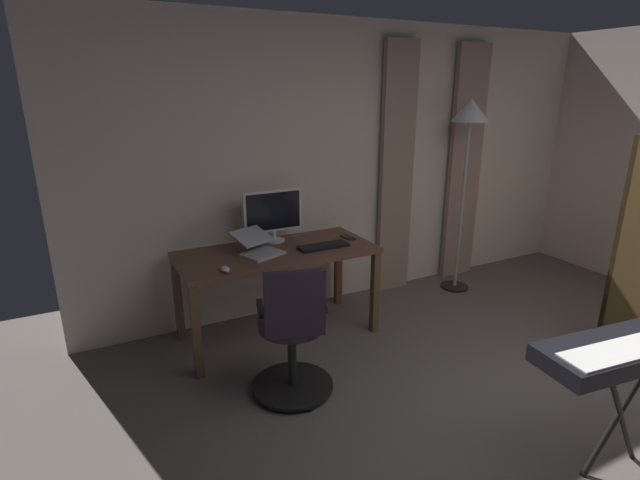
{
  "coord_description": "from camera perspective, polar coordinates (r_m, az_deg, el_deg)",
  "views": [
    {
      "loc": [
        2.46,
        1.02,
        1.99
      ],
      "look_at": [
        1.03,
        -1.75,
        1.0
      ],
      "focal_mm": 26.82,
      "sensor_mm": 36.0,
      "label": 1
    }
  ],
  "objects": [
    {
      "name": "back_room_partition",
      "position": [
        4.65,
        5.09,
        8.89
      ],
      "size": [
        5.42,
        0.1,
        2.58
      ],
      "primitive_type": "cube",
      "color": "beige",
      "rests_on": "ground"
    },
    {
      "name": "curtain_left_panel",
      "position": [
        5.31,
        16.86,
        8.45
      ],
      "size": [
        0.4,
        0.06,
        2.42
      ],
      "primitive_type": "cube",
      "color": "tan",
      "rests_on": "ground"
    },
    {
      "name": "curtain_right_panel",
      "position": [
        4.75,
        9.1,
        7.97
      ],
      "size": [
        0.36,
        0.06,
        2.42
      ],
      "primitive_type": "cube",
      "color": "tan",
      "rests_on": "ground"
    },
    {
      "name": "desk",
      "position": [
        3.87,
        -5.16,
        -2.48
      ],
      "size": [
        1.58,
        0.71,
        0.76
      ],
      "color": "brown",
      "rests_on": "ground"
    },
    {
      "name": "office_chair",
      "position": [
        3.18,
        -3.27,
        -11.48
      ],
      "size": [
        0.56,
        0.56,
        0.96
      ],
      "rotation": [
        0.0,
        0.0,
        2.85
      ],
      "color": "black",
      "rests_on": "ground"
    },
    {
      "name": "computer_monitor",
      "position": [
        4.01,
        -5.62,
        3.24
      ],
      "size": [
        0.51,
        0.18,
        0.44
      ],
      "color": "white",
      "rests_on": "desk"
    },
    {
      "name": "computer_keyboard",
      "position": [
        3.88,
        0.41,
        -0.74
      ],
      "size": [
        0.42,
        0.14,
        0.02
      ],
      "primitive_type": "cube",
      "color": "black",
      "rests_on": "desk"
    },
    {
      "name": "laptop",
      "position": [
        3.76,
        -7.35,
        -0.86
      ],
      "size": [
        0.39,
        0.42,
        0.17
      ],
      "rotation": [
        0.0,
        0.0,
        0.37
      ],
      "color": "#B7BCC1",
      "rests_on": "desk"
    },
    {
      "name": "computer_mouse",
      "position": [
        3.44,
        -11.23,
        -3.44
      ],
      "size": [
        0.06,
        0.1,
        0.04
      ],
      "primitive_type": "ellipsoid",
      "color": "white",
      "rests_on": "desk"
    },
    {
      "name": "cell_phone_face_up",
      "position": [
        4.14,
        3.36,
        0.31
      ],
      "size": [
        0.09,
        0.15,
        0.01
      ],
      "primitive_type": "cube",
      "rotation": [
        0.0,
        0.0,
        0.15
      ],
      "color": "black",
      "rests_on": "desk"
    },
    {
      "name": "piano_keyboard",
      "position": [
        2.94,
        33.45,
        -10.85
      ],
      "size": [
        1.13,
        0.44,
        0.8
      ],
      "rotation": [
        0.0,
        0.0,
        -0.12
      ],
      "color": "black",
      "rests_on": "ground"
    },
    {
      "name": "floor_lamp",
      "position": [
        4.84,
        17.38,
        12.68
      ],
      "size": [
        0.35,
        0.35,
        1.91
      ],
      "color": "black",
      "rests_on": "ground"
    }
  ]
}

